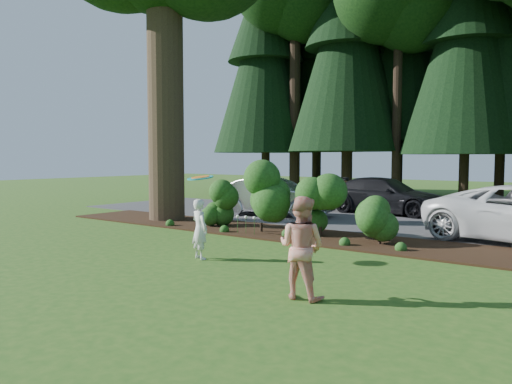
{
  "coord_description": "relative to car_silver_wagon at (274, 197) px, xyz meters",
  "views": [
    {
      "loc": [
        8.35,
        -8.61,
        2.21
      ],
      "look_at": [
        0.51,
        1.8,
        1.3
      ],
      "focal_mm": 35.0,
      "sensor_mm": 36.0,
      "label": 1
    }
  ],
  "objects": [
    {
      "name": "ground",
      "position": [
        2.26,
        -6.59,
        -0.74
      ],
      "size": [
        80.0,
        80.0,
        0.0
      ],
      "primitive_type": "plane",
      "color": "#255117",
      "rests_on": "ground"
    },
    {
      "name": "mulch_bed",
      "position": [
        2.26,
        -3.34,
        -0.72
      ],
      "size": [
        16.0,
        2.5,
        0.05
      ],
      "primitive_type": "cube",
      "color": "black",
      "rests_on": "ground"
    },
    {
      "name": "driveway",
      "position": [
        2.26,
        0.91,
        -0.73
      ],
      "size": [
        22.0,
        6.0,
        0.03
      ],
      "primitive_type": "cube",
      "color": "#38383A",
      "rests_on": "ground"
    },
    {
      "name": "shrub_row",
      "position": [
        3.03,
        -3.45,
        0.07
      ],
      "size": [
        6.53,
        1.6,
        1.61
      ],
      "color": "#1A3911",
      "rests_on": "ground"
    },
    {
      "name": "lily_cluster",
      "position": [
        1.96,
        -4.19,
        -0.25
      ],
      "size": [
        0.69,
        0.09,
        0.57
      ],
      "color": "#1A3911",
      "rests_on": "ground"
    },
    {
      "name": "tree_wall",
      "position": [
        2.51,
        9.79,
        8.76
      ],
      "size": [
        25.66,
        12.15,
        17.09
      ],
      "color": "black",
      "rests_on": "ground"
    },
    {
      "name": "car_silver_wagon",
      "position": [
        0.0,
        0.0,
        0.0
      ],
      "size": [
        4.53,
        2.34,
        1.42
      ],
      "primitive_type": "imported",
      "rotation": [
        0.0,
        0.0,
        1.77
      ],
      "color": "#ACACB1",
      "rests_on": "driveway"
    },
    {
      "name": "car_dark_suv",
      "position": [
        3.03,
        3.21,
        -0.02
      ],
      "size": [
        4.87,
        2.17,
        1.39
      ],
      "primitive_type": "imported",
      "rotation": [
        0.0,
        0.0,
        1.52
      ],
      "color": "black",
      "rests_on": "driveway"
    },
    {
      "name": "child",
      "position": [
        3.18,
        -7.37,
        -0.09
      ],
      "size": [
        0.55,
        0.44,
        1.31
      ],
      "primitive_type": "imported",
      "rotation": [
        0.0,
        0.0,
        2.85
      ],
      "color": "silver",
      "rests_on": "ground"
    },
    {
      "name": "adult",
      "position": [
        6.54,
        -8.62,
        0.06
      ],
      "size": [
        0.81,
        0.64,
        1.61
      ],
      "primitive_type": "imported",
      "rotation": [
        0.0,
        0.0,
        3.19
      ],
      "color": "red",
      "rests_on": "ground"
    },
    {
      "name": "frisbee",
      "position": [
        3.21,
        -7.37,
        1.03
      ],
      "size": [
        0.57,
        0.57,
        0.12
      ],
      "color": "teal",
      "rests_on": "ground"
    }
  ]
}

